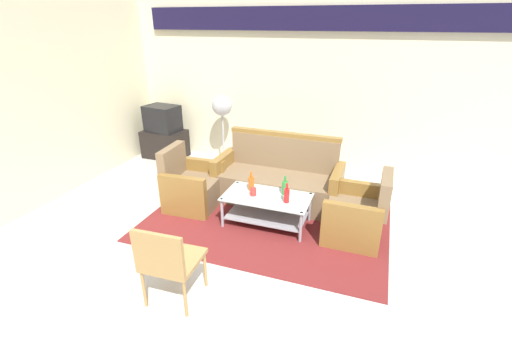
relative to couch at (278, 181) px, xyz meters
The scene contains 15 objects.
ground_plane 1.54m from the couch, 87.88° to the right, with size 14.00×14.00×0.00m, color beige.
wall_back 1.93m from the couch, 87.93° to the left, with size 6.52×0.19×2.80m.
rug 0.72m from the couch, 87.43° to the right, with size 3.10×2.09×0.01m, color maroon.
couch is the anchor object (origin of this frame).
armchair_left 1.24m from the couch, 153.30° to the right, with size 0.73×0.79×0.85m.
armchair_right 1.31m from the couch, 27.30° to the right, with size 0.71×0.77×0.85m.
coffee_table 0.70m from the couch, 85.75° to the right, with size 1.10×0.60×0.40m.
bottle_red 0.86m from the couch, 66.90° to the right, with size 0.07×0.07×0.25m.
bottle_orange 0.66m from the couch, 108.08° to the right, with size 0.08×0.08×0.26m.
bottle_green 0.65m from the couch, 66.05° to the right, with size 0.08×0.08×0.25m.
cup 0.76m from the couch, 99.14° to the right, with size 0.08×0.08×0.10m, color red.
tv_stand 2.79m from the couch, 158.04° to the left, with size 0.80×0.50×0.52m, color black.
television 2.82m from the couch, 157.98° to the left, with size 0.66×0.52×0.48m.
pedestal_fan 1.88m from the couch, 141.35° to the left, with size 0.36×0.36×1.27m.
wicker_chair 2.37m from the couch, 98.42° to the right, with size 0.50×0.50×0.84m.
Camera 1 is at (1.22, -3.00, 2.44)m, focal length 24.86 mm.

